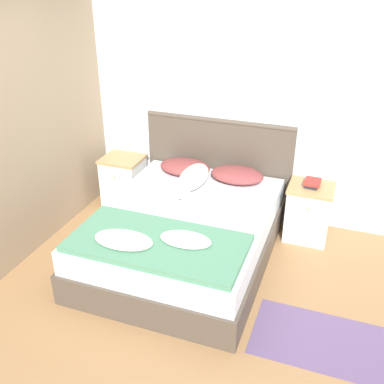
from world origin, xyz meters
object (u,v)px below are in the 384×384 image
at_px(nightstand_right, 308,212).
at_px(pillow_left, 185,167).
at_px(nightstand_left, 124,181).
at_px(dog, 193,178).
at_px(book_stack, 312,183).
at_px(pillow_right, 237,175).
at_px(bed, 185,235).

relative_size(nightstand_right, pillow_left, 1.05).
bearing_deg(nightstand_right, nightstand_left, 180.00).
height_order(nightstand_left, dog, dog).
bearing_deg(book_stack, nightstand_left, -179.49).
xyz_separation_m(nightstand_left, pillow_right, (1.39, -0.00, 0.30)).
height_order(bed, dog, dog).
relative_size(pillow_right, dog, 0.72).
bearing_deg(dog, bed, -78.85).
bearing_deg(nightstand_left, pillow_left, -0.13).
xyz_separation_m(pillow_left, pillow_right, (0.60, 0.00, 0.00)).
height_order(nightstand_right, book_stack, book_stack).
relative_size(nightstand_left, pillow_left, 1.05).
distance_m(bed, pillow_left, 0.92).
relative_size(nightstand_left, dog, 0.76).
xyz_separation_m(dog, book_stack, (1.19, 0.30, 0.01)).
relative_size(pillow_left, book_stack, 2.80).
xyz_separation_m(nightstand_left, book_stack, (2.18, 0.02, 0.33)).
xyz_separation_m(nightstand_right, book_stack, (0.00, 0.02, 0.33)).
bearing_deg(pillow_right, pillow_left, 180.00).
distance_m(pillow_left, dog, 0.34).
bearing_deg(nightstand_right, pillow_right, -179.87).
xyz_separation_m(pillow_right, dog, (-0.40, -0.28, 0.02)).
bearing_deg(nightstand_left, bed, -36.33).
bearing_deg(book_stack, bed, -143.02).
distance_m(nightstand_right, dog, 1.27).
bearing_deg(bed, book_stack, 36.98).
relative_size(pillow_left, pillow_right, 1.00).
height_order(nightstand_right, dog, dog).
xyz_separation_m(nightstand_right, pillow_left, (-1.39, -0.00, 0.30)).
distance_m(pillow_left, pillow_right, 0.60).
relative_size(bed, nightstand_left, 3.47).
xyz_separation_m(nightstand_left, pillow_left, (0.79, -0.00, 0.30)).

